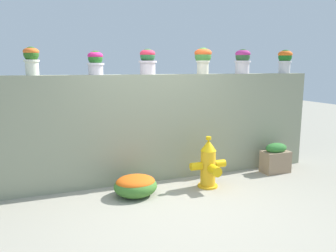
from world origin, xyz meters
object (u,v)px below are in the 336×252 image
Objects in this scene: potted_plant_3 at (148,60)px; potted_plant_6 at (285,59)px; potted_plant_5 at (243,60)px; flower_bush_left at (136,185)px; planter_box at (276,158)px; potted_plant_4 at (203,58)px; fire_hydrant at (209,165)px; potted_plant_2 at (95,61)px; potted_plant_1 at (31,58)px.

potted_plant_3 is 0.94× the size of potted_plant_6.
potted_plant_3 is at bearing 178.42° from potted_plant_5.
planter_box is at bearing 3.87° from flower_bush_left.
flower_bush_left is at bearing -155.04° from potted_plant_4.
potted_plant_5 is 2.01m from fire_hydrant.
potted_plant_5 is 0.90m from potted_plant_6.
potted_plant_5 reaches higher than flower_bush_left.
potted_plant_3 reaches higher than flower_bush_left.
potted_plant_2 reaches higher than planter_box.
potted_plant_1 is at bearing 179.27° from potted_plant_2.
potted_plant_3 is 1.90m from fire_hydrant.
planter_box is (1.23, -0.46, -1.74)m from potted_plant_4.
potted_plant_5 is 0.67× the size of flower_bush_left.
flower_bush_left is 2.61m from planter_box.
potted_plant_6 reaches higher than potted_plant_2.
potted_plant_6 reaches higher than flower_bush_left.
potted_plant_3 is 1.95m from flower_bush_left.
potted_plant_4 is (1.78, 0.04, 0.08)m from potted_plant_2.
potted_plant_1 is 0.87m from potted_plant_2.
potted_plant_5 is 0.99× the size of potted_plant_6.
potted_plant_6 is 3.59m from flower_bush_left.
potted_plant_3 is 0.92× the size of potted_plant_4.
flower_bush_left is at bearing -163.91° from potted_plant_5.
potted_plant_6 is at bearing -1.22° from potted_plant_3.
potted_plant_4 is 2.38m from flower_bush_left.
potted_plant_4 is (0.96, -0.02, 0.05)m from potted_plant_3.
potted_plant_6 is (2.62, -0.06, 0.04)m from potted_plant_3.
potted_plant_2 is 1.90m from flower_bush_left.
potted_plant_4 is at bearing 24.96° from flower_bush_left.
potted_plant_3 reaches higher than potted_plant_1.
potted_plant_3 is 0.64× the size of flower_bush_left.
potted_plant_2 is at bearing -175.63° from potted_plant_3.
potted_plant_3 is at bearing 167.48° from planter_box.
potted_plant_1 reaches higher than flower_bush_left.
potted_plant_2 is 0.44× the size of fire_hydrant.
planter_box is at bearing -20.58° from potted_plant_4.
flower_bush_left is (-0.41, -0.66, -1.78)m from potted_plant_3.
potted_plant_5 is at bearing 0.35° from potted_plant_2.
potted_plant_6 is at bearing 19.54° from fire_hydrant.
potted_plant_2 is 2.31m from fire_hydrant.
potted_plant_2 is at bearing 172.01° from planter_box.
potted_plant_1 is at bearing 154.64° from flower_bush_left.
potted_plant_6 is (3.45, 0.01, 0.06)m from potted_plant_2.
potted_plant_2 is at bearing -178.76° from potted_plant_4.
potted_plant_6 is at bearing 0.12° from potted_plant_2.
potted_plant_2 is (0.87, -0.01, -0.04)m from potted_plant_1.
potted_plant_2 is 1.79m from potted_plant_4.
potted_plant_3 is 0.96m from potted_plant_4.
potted_plant_3 is 2.81m from planter_box.
potted_plant_5 is 0.53× the size of fire_hydrant.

